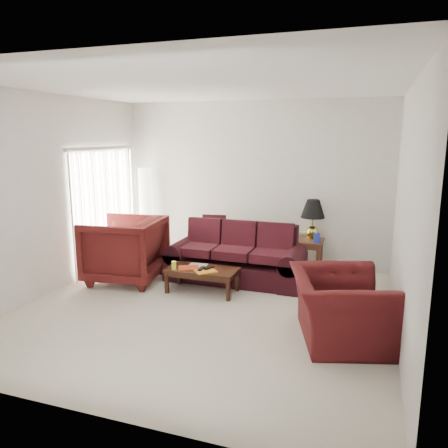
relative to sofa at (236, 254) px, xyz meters
name	(u,v)px	position (x,y,z in m)	size (l,w,h in m)	color
floor	(204,309)	(-0.04, -1.33, -0.46)	(5.00, 5.00, 0.00)	beige
blinds	(105,209)	(-2.46, -0.03, 0.62)	(0.10, 2.00, 2.16)	silver
sofa	(236,254)	(0.00, 0.00, 0.00)	(2.25, 0.97, 0.92)	black
throw_pillow	(214,226)	(-0.67, 0.79, 0.26)	(0.43, 0.12, 0.43)	black
end_table	(307,256)	(1.05, 0.82, -0.16)	(0.54, 0.54, 0.59)	#50391B
table_lamp	(313,220)	(1.12, 0.89, 0.48)	(0.42, 0.42, 0.70)	gold
clock	(295,237)	(0.86, 0.67, 0.21)	(0.15, 0.05, 0.15)	silver
blue_canister	(317,238)	(1.23, 0.66, 0.21)	(0.10, 0.10, 0.17)	#1B29AF
picture_frame	(302,232)	(0.92, 1.05, 0.21)	(0.13, 0.02, 0.17)	silver
floor_lamp	(146,212)	(-2.14, 0.87, 0.43)	(0.29, 0.29, 1.78)	white
armchair_left	(125,249)	(-1.73, -0.60, 0.07)	(1.14, 1.17, 1.07)	#420F0F
armchair_right	(339,308)	(1.80, -1.66, -0.06)	(1.23, 1.07, 0.80)	#400E10
coffee_table	(202,280)	(-0.32, -0.70, -0.27)	(1.08, 0.54, 0.38)	black
magazine_red	(189,268)	(-0.51, -0.76, -0.07)	(0.30, 0.22, 0.02)	red
magazine_white	(198,265)	(-0.44, -0.60, -0.07)	(0.27, 0.21, 0.02)	beige
magazine_orange	(205,271)	(-0.21, -0.83, -0.07)	(0.31, 0.23, 0.02)	orange
remote_a	(201,269)	(-0.29, -0.79, -0.05)	(0.06, 0.19, 0.02)	black
remote_b	(209,268)	(-0.20, -0.72, -0.05)	(0.05, 0.17, 0.02)	black
yellow_glass	(174,265)	(-0.71, -0.88, -0.02)	(0.07, 0.07, 0.13)	yellow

